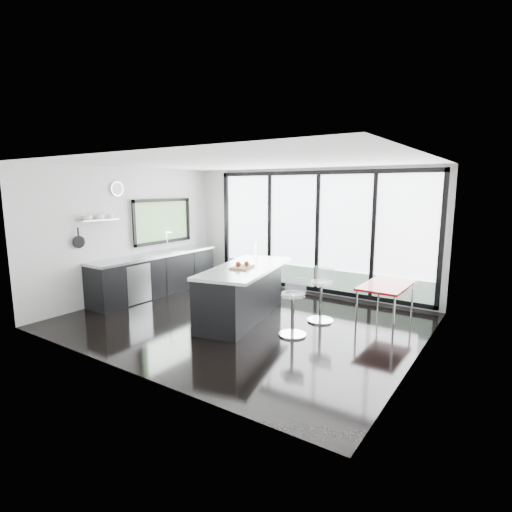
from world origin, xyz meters
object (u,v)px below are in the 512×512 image
Objects in this scene: bar_stool_near at (293,314)px; island at (242,292)px; bar_stool_far at (321,301)px; red_table at (386,303)px.

island is at bearing 154.61° from bar_stool_near.
island is 1.44m from bar_stool_far.
island is at bearing -156.67° from bar_stool_far.
bar_stool_near is at bearing -12.51° from island.
island reaches higher than red_table.
bar_stool_far is (0.08, 0.90, 0.01)m from bar_stool_near.
island is 2.59m from red_table.
bar_stool_near is 0.96× the size of bar_stool_far.
bar_stool_near is at bearing -97.62° from bar_stool_far.
bar_stool_far is 1.16m from red_table.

